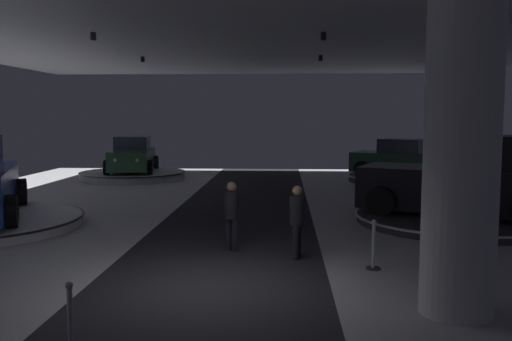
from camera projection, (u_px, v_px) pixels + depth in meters
name	position (u px, v px, depth m)	size (l,w,h in m)	color
ground	(208.00, 288.00, 9.70)	(24.00, 44.00, 0.06)	#B2B2B7
column_right	(462.00, 137.00, 8.16)	(1.12, 1.12, 5.50)	silver
display_platform_deep_left	(133.00, 175.00, 26.42)	(5.09, 5.09, 0.37)	#B7B7BC
display_car_deep_left	(133.00, 156.00, 26.35)	(2.70, 4.41, 1.71)	#2D5638
display_platform_deep_right	(398.00, 178.00, 25.34)	(4.65, 4.65, 0.31)	#333338
display_car_deep_right	(399.00, 159.00, 25.24)	(4.56, 3.61, 1.71)	#2D5638
display_platform_mid_right	(455.00, 218.00, 15.55)	(5.68, 5.68, 0.23)	#333338
pickup_truck_mid_right	(468.00, 183.00, 15.30)	(5.69, 4.32, 2.30)	black
visitor_walking_near	(232.00, 212.00, 12.23)	(0.32, 0.32, 1.59)	black
visitor_walking_far	(297.00, 217.00, 11.55)	(0.32, 0.32, 1.59)	black
stanchion_a	(71.00, 331.00, 6.79)	(0.28, 0.28, 1.01)	#333338
stanchion_b	(373.00, 251.00, 10.81)	(0.28, 0.28, 1.01)	#333338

